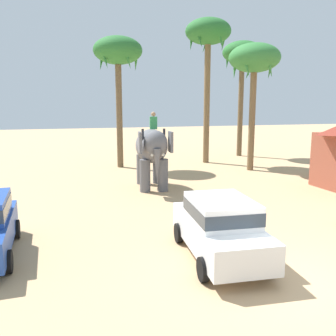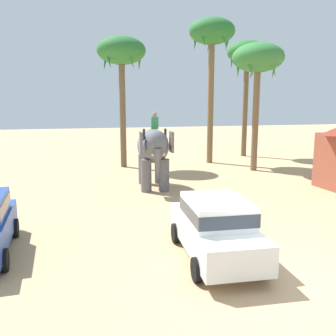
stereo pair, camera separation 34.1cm
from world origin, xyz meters
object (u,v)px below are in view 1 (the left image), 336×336
Objects in this scene: car_sedan_foreground at (220,225)px; palm_tree_behind_elephant at (118,55)px; palm_tree_near_hut at (242,57)px; elephant_with_mahout at (152,150)px; palm_tree_far_back at (254,62)px; palm_tree_left_of_road at (208,37)px.

car_sedan_foreground is 0.49× the size of palm_tree_behind_elephant.
palm_tree_near_hut reaches higher than car_sedan_foreground.
elephant_with_mahout is (0.30, 8.71, 1.06)m from car_sedan_foreground.
car_sedan_foreground is 15.44m from palm_tree_far_back.
car_sedan_foreground is 22.09m from palm_tree_near_hut.
palm_tree_behind_elephant reaches higher than car_sedan_foreground.
palm_tree_behind_elephant is at bearing 90.80° from car_sedan_foreground.
car_sedan_foreground is at bearing -91.97° from elephant_with_mahout.
elephant_with_mahout is at bearing -130.04° from palm_tree_left_of_road.
car_sedan_foreground is at bearing -89.20° from palm_tree_behind_elephant.
palm_tree_near_hut is (9.95, 9.53, 6.05)m from elephant_with_mahout.
palm_tree_left_of_road reaches higher than elephant_with_mahout.
car_sedan_foreground is at bearing -111.47° from palm_tree_left_of_road.
palm_tree_left_of_road is at bearing 49.96° from elephant_with_mahout.
car_sedan_foreground is at bearing -119.35° from palm_tree_near_hut.
elephant_with_mahout is 15.05m from palm_tree_near_hut.
palm_tree_far_back is at bearing -111.80° from palm_tree_near_hut.
palm_tree_far_back reaches higher than car_sedan_foreground.
elephant_with_mahout is 0.43× the size of palm_tree_near_hut.
palm_tree_near_hut is at bearing 68.20° from palm_tree_far_back.
palm_tree_left_of_road is (5.88, 6.99, 6.88)m from elephant_with_mahout.
palm_tree_left_of_road reaches higher than palm_tree_far_back.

